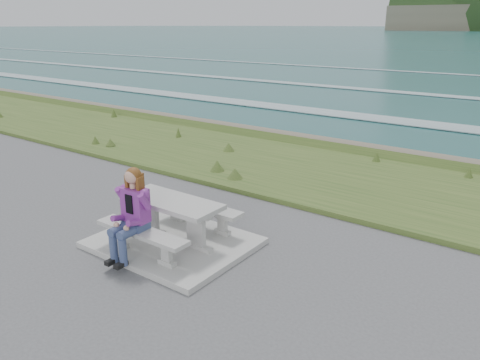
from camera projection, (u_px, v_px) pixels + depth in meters
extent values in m
cube|color=#A8A8A3|center=(174.00, 243.00, 8.14)|extent=(2.60, 2.10, 0.10)
cube|color=#A8A8A3|center=(151.00, 230.00, 8.42)|extent=(0.62, 0.12, 0.08)
cube|color=#A8A8A3|center=(150.00, 215.00, 8.32)|extent=(0.34, 0.09, 0.51)
cube|color=#A8A8A3|center=(149.00, 200.00, 8.23)|extent=(0.62, 0.12, 0.08)
cube|color=#A8A8A3|center=(197.00, 246.00, 7.81)|extent=(0.62, 0.12, 0.08)
cube|color=#A8A8A3|center=(196.00, 230.00, 7.72)|extent=(0.34, 0.09, 0.51)
cube|color=#A8A8A3|center=(196.00, 214.00, 7.63)|extent=(0.62, 0.12, 0.08)
cube|color=#A8A8A3|center=(171.00, 202.00, 7.90)|extent=(1.80, 0.75, 0.08)
cube|color=#A8A8A3|center=(121.00, 244.00, 7.88)|extent=(0.30, 0.12, 0.08)
cube|color=#A8A8A3|center=(120.00, 236.00, 7.83)|extent=(0.17, 0.09, 0.22)
cube|color=#A8A8A3|center=(120.00, 228.00, 7.79)|extent=(0.30, 0.12, 0.08)
cube|color=#A8A8A3|center=(167.00, 263.00, 7.28)|extent=(0.30, 0.12, 0.08)
cube|color=#A8A8A3|center=(167.00, 254.00, 7.23)|extent=(0.17, 0.09, 0.22)
cube|color=#A8A8A3|center=(166.00, 245.00, 7.18)|extent=(0.30, 0.12, 0.08)
cube|color=#A8A8A3|center=(142.00, 232.00, 7.46)|extent=(1.80, 0.35, 0.07)
cube|color=#A8A8A3|center=(178.00, 218.00, 8.95)|extent=(0.30, 0.12, 0.08)
cube|color=#A8A8A3|center=(178.00, 211.00, 8.91)|extent=(0.17, 0.09, 0.22)
cube|color=#A8A8A3|center=(178.00, 203.00, 8.86)|extent=(0.30, 0.12, 0.08)
cube|color=#A8A8A3|center=(223.00, 232.00, 8.35)|extent=(0.30, 0.12, 0.08)
cube|color=#A8A8A3|center=(222.00, 224.00, 8.30)|extent=(0.17, 0.09, 0.22)
cube|color=#A8A8A3|center=(222.00, 216.00, 8.25)|extent=(0.30, 0.12, 0.08)
cube|color=#A8A8A3|center=(199.00, 206.00, 8.53)|extent=(1.80, 0.35, 0.07)
cube|color=#304F1D|center=(310.00, 174.00, 11.99)|extent=(160.00, 4.50, 0.22)
cube|color=brown|center=(355.00, 151.00, 14.21)|extent=(160.00, 0.80, 2.20)
cube|color=#B3C0C1|center=(410.00, 160.00, 19.44)|extent=(220.00, 3.00, 0.06)
cube|color=#B3C0C1|center=(455.00, 127.00, 25.56)|extent=(220.00, 2.00, 0.06)
cube|color=navy|center=(127.00, 243.00, 7.39)|extent=(0.42, 0.75, 0.57)
cube|color=#862F93|center=(135.00, 205.00, 7.41)|extent=(0.44, 0.27, 0.55)
sphere|color=#DAA388|center=(132.00, 176.00, 7.24)|extent=(0.23, 0.23, 0.23)
sphere|color=#5B2F14|center=(133.00, 175.00, 7.25)|extent=(0.26, 0.26, 0.26)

